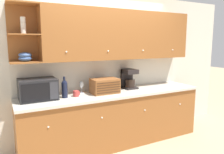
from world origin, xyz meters
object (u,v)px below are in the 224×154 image
object	(u,v)px
wine_bottle	(65,88)
mug	(76,94)
bread_box	(105,86)
coffee_maker	(129,79)
mug_blue_second	(117,87)
microwave	(38,89)
wine_glass	(82,85)

from	to	relation	value
wine_bottle	mug	size ratio (longest dim) A/B	3.14
mug	bread_box	world-z (taller)	bread_box
coffee_maker	mug	bearing A→B (deg)	-172.26
bread_box	wine_bottle	bearing A→B (deg)	178.70
bread_box	mug_blue_second	bearing A→B (deg)	26.96
microwave	wine_glass	xyz separation A→B (m)	(0.71, 0.09, -0.02)
coffee_maker	mug_blue_second	bearing A→B (deg)	176.54
wine_bottle	coffee_maker	distance (m)	1.24
microwave	wine_bottle	distance (m)	0.38
mug	bread_box	distance (m)	0.50
microwave	wine_bottle	size ratio (longest dim) A/B	1.63
wine_bottle	wine_glass	size ratio (longest dim) A/B	1.62
wine_bottle	mug_blue_second	bearing A→B (deg)	8.76
mug	wine_glass	world-z (taller)	wine_glass
wine_glass	bread_box	distance (m)	0.39
wine_bottle	coffee_maker	world-z (taller)	coffee_maker
wine_bottle	bread_box	size ratio (longest dim) A/B	0.73
wine_glass	mug_blue_second	distance (m)	0.68
mug_blue_second	wine_glass	bearing A→B (deg)	178.71
microwave	coffee_maker	bearing A→B (deg)	2.18
microwave	coffee_maker	size ratio (longest dim) A/B	1.50
bread_box	mug_blue_second	distance (m)	0.38
bread_box	mug_blue_second	xyz separation A→B (m)	(0.33, 0.17, -0.08)
mug_blue_second	bread_box	bearing A→B (deg)	-153.04
microwave	wine_bottle	world-z (taller)	wine_bottle
microwave	coffee_maker	xyz separation A→B (m)	(1.61, 0.06, 0.02)
mug	bread_box	size ratio (longest dim) A/B	0.23
wine_glass	coffee_maker	bearing A→B (deg)	-1.84
wine_bottle	mug_blue_second	world-z (taller)	wine_bottle
mug_blue_second	coffee_maker	distance (m)	0.27
mug_blue_second	microwave	bearing A→B (deg)	-176.88
bread_box	mug_blue_second	size ratio (longest dim) A/B	4.57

